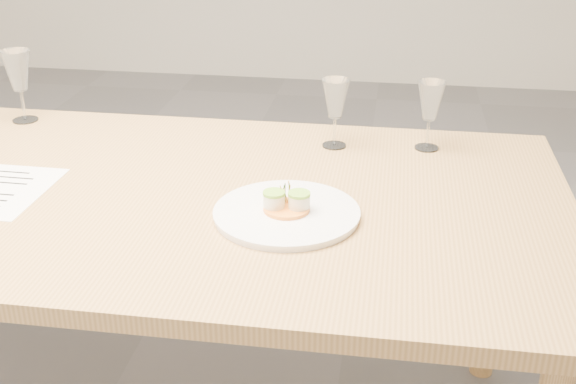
# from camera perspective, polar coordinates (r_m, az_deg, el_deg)

# --- Properties ---
(dining_table) EXTENTS (2.40, 1.00, 0.75)m
(dining_table) POSITION_cam_1_polar(r_m,az_deg,el_deg) (1.83, -17.36, -1.18)
(dining_table) COLOR tan
(dining_table) RESTS_ON ground
(dinner_plate) EXTENTS (0.32, 0.32, 0.08)m
(dinner_plate) POSITION_cam_1_polar(r_m,az_deg,el_deg) (1.55, -0.10, -1.58)
(dinner_plate) COLOR white
(dinner_plate) RESTS_ON dining_table
(wine_glass_2) EXTENTS (0.08, 0.08, 0.21)m
(wine_glass_2) POSITION_cam_1_polar(r_m,az_deg,el_deg) (2.22, -20.58, 8.87)
(wine_glass_2) COLOR white
(wine_glass_2) RESTS_ON dining_table
(wine_glass_3) EXTENTS (0.07, 0.07, 0.18)m
(wine_glass_3) POSITION_cam_1_polar(r_m,az_deg,el_deg) (1.90, 3.77, 7.26)
(wine_glass_3) COLOR white
(wine_glass_3) RESTS_ON dining_table
(wine_glass_4) EXTENTS (0.07, 0.07, 0.18)m
(wine_glass_4) POSITION_cam_1_polar(r_m,az_deg,el_deg) (1.91, 11.19, 6.97)
(wine_glass_4) COLOR white
(wine_glass_4) RESTS_ON dining_table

